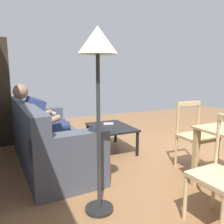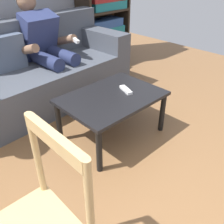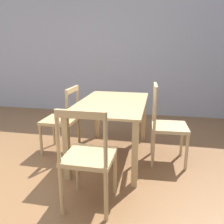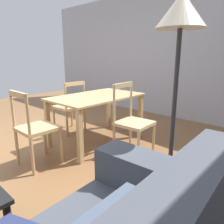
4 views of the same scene
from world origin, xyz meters
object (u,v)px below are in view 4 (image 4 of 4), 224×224
(dining_chair_near_wall, at_px, (132,122))
(floor_lamp, at_px, (180,33))
(dining_chair_facing_couch, at_px, (35,129))
(dining_table, at_px, (97,103))
(dining_chair_by_doorway, at_px, (70,107))

(dining_chair_near_wall, height_order, floor_lamp, floor_lamp)
(dining_chair_facing_couch, distance_m, floor_lamp, 1.89)
(dining_table, distance_m, dining_chair_by_doorway, 0.70)
(dining_table, bearing_deg, dining_chair_by_doorway, -89.99)
(dining_table, distance_m, dining_chair_near_wall, 0.70)
(dining_table, height_order, dining_chair_by_doorway, dining_chair_by_doorway)
(dining_chair_near_wall, relative_size, floor_lamp, 0.55)
(dining_table, height_order, floor_lamp, floor_lamp)
(dining_table, xyz_separation_m, dining_chair_by_doorway, (0.00, -0.68, -0.17))
(dining_chair_near_wall, xyz_separation_m, floor_lamp, (0.64, 0.89, 1.00))
(dining_chair_near_wall, bearing_deg, floor_lamp, 54.08)
(dining_table, height_order, dining_chair_near_wall, dining_chair_near_wall)
(dining_chair_facing_couch, distance_m, dining_chair_by_doorway, 1.22)
(dining_chair_by_doorway, height_order, floor_lamp, floor_lamp)
(dining_chair_by_doorway, bearing_deg, dining_chair_facing_couch, 34.00)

